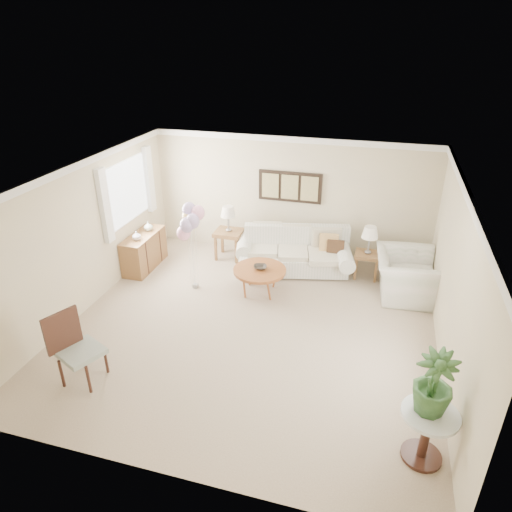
# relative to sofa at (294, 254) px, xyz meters

# --- Properties ---
(ground_plane) EXTENTS (6.00, 6.00, 0.00)m
(ground_plane) POSITION_rel_sofa_xyz_m (-0.28, -2.26, -0.35)
(ground_plane) COLOR tan
(room_shell) EXTENTS (6.04, 6.04, 2.60)m
(room_shell) POSITION_rel_sofa_xyz_m (-0.39, -2.16, 1.28)
(room_shell) COLOR beige
(room_shell) RESTS_ON ground
(wall_art_triptych) EXTENTS (1.35, 0.06, 0.65)m
(wall_art_triptych) POSITION_rel_sofa_xyz_m (-0.28, 0.71, 1.20)
(wall_art_triptych) COLOR black
(wall_art_triptych) RESTS_ON ground
(sofa) EXTENTS (2.60, 1.37, 0.89)m
(sofa) POSITION_rel_sofa_xyz_m (0.00, 0.00, 0.00)
(sofa) COLOR silver
(sofa) RESTS_ON ground
(end_table_left) EXTENTS (0.58, 0.53, 0.64)m
(end_table_left) POSITION_rel_sofa_xyz_m (-1.47, 0.14, 0.18)
(end_table_left) COLOR olive
(end_table_left) RESTS_ON ground
(end_table_right) EXTENTS (0.49, 0.44, 0.53)m
(end_table_right) POSITION_rel_sofa_xyz_m (1.47, 0.06, 0.10)
(end_table_right) COLOR olive
(end_table_right) RESTS_ON ground
(lamp_left) EXTENTS (0.32, 0.32, 0.56)m
(lamp_left) POSITION_rel_sofa_xyz_m (-1.47, 0.14, 0.71)
(lamp_left) COLOR gray
(lamp_left) RESTS_ON end_table_left
(lamp_right) EXTENTS (0.32, 0.32, 0.57)m
(lamp_right) POSITION_rel_sofa_xyz_m (1.47, 0.06, 0.62)
(lamp_right) COLOR gray
(lamp_right) RESTS_ON end_table_right
(coffee_table) EXTENTS (1.00, 1.00, 0.50)m
(coffee_table) POSITION_rel_sofa_xyz_m (-0.43, -1.11, 0.11)
(coffee_table) COLOR brown
(coffee_table) RESTS_ON ground
(decor_bowl) EXTENTS (0.31, 0.31, 0.06)m
(decor_bowl) POSITION_rel_sofa_xyz_m (-0.43, -1.10, 0.18)
(decor_bowl) COLOR #2C2620
(decor_bowl) RESTS_ON coffee_table
(armchair) EXTENTS (1.19, 1.34, 0.81)m
(armchair) POSITION_rel_sofa_xyz_m (2.20, -0.43, 0.06)
(armchair) COLOR silver
(armchair) RESTS_ON ground
(side_table) EXTENTS (0.65, 0.65, 0.70)m
(side_table) POSITION_rel_sofa_xyz_m (2.40, -4.22, 0.18)
(side_table) COLOR silver
(side_table) RESTS_ON ground
(potted_plant) EXTENTS (0.57, 0.57, 0.79)m
(potted_plant) POSITION_rel_sofa_xyz_m (2.37, -4.18, 0.74)
(potted_plant) COLOR #254C23
(potted_plant) RESTS_ON side_table
(accent_chair) EXTENTS (0.72, 0.71, 1.10)m
(accent_chair) POSITION_rel_sofa_xyz_m (-2.28, -4.12, 0.22)
(accent_chair) COLOR gray
(accent_chair) RESTS_ON ground
(credenza) EXTENTS (0.46, 1.20, 0.74)m
(credenza) POSITION_rel_sofa_xyz_m (-3.04, -0.76, 0.02)
(credenza) COLOR olive
(credenza) RESTS_ON ground
(vase_white) EXTENTS (0.23, 0.23, 0.18)m
(vase_white) POSITION_rel_sofa_xyz_m (-3.02, -1.01, 0.48)
(vase_white) COLOR silver
(vase_white) RESTS_ON credenza
(vase_sage) EXTENTS (0.25, 0.25, 0.19)m
(vase_sage) POSITION_rel_sofa_xyz_m (-3.02, -0.51, 0.49)
(vase_sage) COLOR #ABB8A3
(vase_sage) RESTS_ON credenza
(balloon_cluster) EXTENTS (0.49, 0.49, 1.71)m
(balloon_cluster) POSITION_rel_sofa_xyz_m (-1.72, -1.26, 1.06)
(balloon_cluster) COLOR gray
(balloon_cluster) RESTS_ON ground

